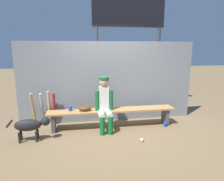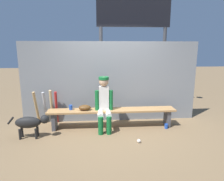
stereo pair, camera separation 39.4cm
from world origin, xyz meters
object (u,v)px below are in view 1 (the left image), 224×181
object	(u,v)px
dog	(31,125)
dugout_bench	(112,113)
bat_aluminum_red	(54,109)
bat_wood_tan	(34,110)
cup_on_bench	(70,108)
bat_wood_natural	(49,108)
baseball_glove	(85,108)
baseball	(142,140)
scoreboard	(131,24)
player_seated	(105,102)
cup_on_ground	(165,124)
bat_aluminum_silver	(42,109)

from	to	relation	value
dog	dugout_bench	bearing A→B (deg)	14.28
bat_aluminum_red	bat_wood_tan	bearing A→B (deg)	-172.95
cup_on_bench	bat_wood_tan	bearing A→B (deg)	162.63
bat_wood_natural	cup_on_bench	world-z (taller)	bat_wood_natural
baseball_glove	baseball	xyz separation A→B (m)	(1.09, -0.84, -0.46)
baseball_glove	dog	distance (m)	1.18
baseball	cup_on_bench	xyz separation A→B (m)	(-1.42, 0.90, 0.46)
scoreboard	bat_wood_tan	bearing A→B (deg)	-156.83
player_seated	bat_wood_tan	xyz separation A→B (m)	(-1.62, 0.43, -0.23)
baseball_glove	dog	bearing A→B (deg)	-158.14
baseball	player_seated	bearing A→B (deg)	131.73
dugout_bench	player_seated	distance (m)	0.37
cup_on_ground	cup_on_bench	bearing A→B (deg)	173.89
dugout_bench	baseball_glove	size ratio (longest dim) A/B	10.57
dugout_bench	bat_wood_natural	size ratio (longest dim) A/B	3.46
bat_aluminum_red	dugout_bench	bearing A→B (deg)	-15.94
bat_aluminum_silver	dog	world-z (taller)	bat_aluminum_silver
bat_aluminum_red	bat_aluminum_silver	size ratio (longest dim) A/B	1.00
baseball	bat_aluminum_red	bearing A→B (deg)	146.01
baseball_glove	dog	xyz separation A→B (m)	(-1.09, -0.44, -0.16)
dugout_bench	bat_aluminum_red	bearing A→B (deg)	164.06
dugout_bench	bat_aluminum_red	distance (m)	1.40
cup_on_bench	player_seated	bearing A→B (deg)	-12.08
baseball	cup_on_bench	distance (m)	1.74
bat_aluminum_red	bat_wood_tan	xyz separation A→B (m)	(-0.46, -0.06, 0.01)
dugout_bench	bat_wood_natural	distance (m)	1.51
baseball_glove	bat_aluminum_silver	world-z (taller)	bat_aluminum_silver
baseball_glove	bat_aluminum_red	distance (m)	0.82
bat_aluminum_silver	baseball	bearing A→B (deg)	-30.57
baseball_glove	cup_on_bench	world-z (taller)	baseball_glove
bat_wood_tan	baseball	size ratio (longest dim) A/B	11.45
baseball	scoreboard	distance (m)	3.38
dog	baseball_glove	bearing A→B (deg)	21.86
dugout_bench	cup_on_bench	size ratio (longest dim) A/B	26.90
bat_wood_natural	scoreboard	distance (m)	3.25
bat_aluminum_red	baseball_glove	bearing A→B (deg)	-28.13
bat_aluminum_red	baseball	distance (m)	2.22
scoreboard	baseball_glove	bearing A→B (deg)	-134.55
bat_wood_tan	cup_on_bench	world-z (taller)	bat_wood_tan
baseball_glove	bat_wood_natural	size ratio (longest dim) A/B	0.33
bat_aluminum_red	bat_aluminum_silver	bearing A→B (deg)	177.78
cup_on_bench	dog	distance (m)	0.92
baseball	bat_wood_tan	bearing A→B (deg)	152.90
bat_aluminum_red	dog	world-z (taller)	bat_aluminum_red
bat_aluminum_red	scoreboard	size ratio (longest dim) A/B	0.23
bat_wood_tan	bat_wood_natural	bearing A→B (deg)	7.47
baseball_glove	bat_wood_tan	bearing A→B (deg)	164.54
bat_wood_tan	bat_aluminum_silver	bearing A→B (deg)	19.78
baseball	cup_on_ground	world-z (taller)	cup_on_ground
bat_wood_natural	dog	size ratio (longest dim) A/B	1.02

